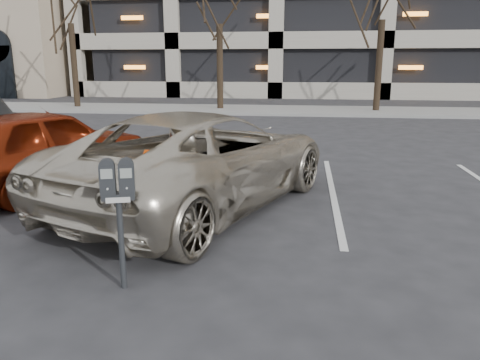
% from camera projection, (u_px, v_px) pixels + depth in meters
% --- Properties ---
extents(ground, '(140.00, 140.00, 0.00)m').
position_uv_depth(ground, '(229.00, 237.00, 5.87)').
color(ground, '#28282B').
rests_on(ground, ground).
extents(sidewalk, '(80.00, 4.00, 0.12)m').
position_uv_depth(sidewalk, '(285.00, 110.00, 21.24)').
color(sidewalk, gray).
rests_on(sidewalk, ground).
extents(stall_lines, '(16.90, 5.20, 0.00)m').
position_uv_depth(stall_lines, '(172.00, 186.00, 8.27)').
color(stall_lines, silver).
rests_on(stall_lines, ground).
extents(parking_meter, '(0.34, 0.21, 1.25)m').
position_uv_depth(parking_meter, '(118.00, 192.00, 4.30)').
color(parking_meter, black).
rests_on(parking_meter, ground).
extents(suv_silver, '(4.13, 5.70, 1.45)m').
position_uv_depth(suv_silver, '(201.00, 159.00, 7.02)').
color(suv_silver, beige).
rests_on(suv_silver, ground).
extents(car_red, '(2.93, 4.49, 1.42)m').
position_uv_depth(car_red, '(41.00, 148.00, 8.01)').
color(car_red, maroon).
rests_on(car_red, ground).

